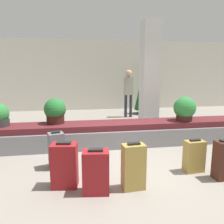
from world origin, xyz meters
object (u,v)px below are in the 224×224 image
at_px(pillar, 150,76).
at_px(suitcase_3, 194,156).
at_px(potted_plant_1, 55,111).
at_px(decorated_tree, 146,83).
at_px(suitcase_0, 223,160).
at_px(suitcase_4, 96,172).
at_px(potted_plant_2, 185,109).
at_px(suitcase_1, 56,150).
at_px(traveler_0, 128,89).
at_px(suitcase_2, 65,165).
at_px(suitcase_5, 133,167).

distance_m(pillar, suitcase_3, 3.31).
distance_m(potted_plant_1, decorated_tree, 5.00).
relative_size(suitcase_0, suitcase_4, 1.01).
height_order(potted_plant_1, potted_plant_2, potted_plant_2).
bearing_deg(suitcase_1, pillar, 27.19).
xyz_separation_m(suitcase_1, suitcase_3, (2.36, -0.55, -0.05)).
bearing_deg(traveler_0, suitcase_2, -118.72).
distance_m(suitcase_1, potted_plant_2, 3.19).
bearing_deg(potted_plant_2, decorated_tree, 85.76).
height_order(suitcase_4, traveler_0, traveler_0).
xyz_separation_m(suitcase_5, potted_plant_2, (1.80, 1.98, 0.49)).
bearing_deg(pillar, decorated_tree, 73.87).
bearing_deg(suitcase_4, suitcase_1, 130.32).
relative_size(suitcase_3, traveler_0, 0.32).
height_order(suitcase_2, suitcase_4, suitcase_2).
xyz_separation_m(suitcase_2, potted_plant_2, (2.80, 1.75, 0.49)).
bearing_deg(decorated_tree, suitcase_1, -123.55).
bearing_deg(pillar, potted_plant_1, -155.59).
distance_m(suitcase_1, suitcase_2, 0.73).
xyz_separation_m(suitcase_1, suitcase_5, (1.17, -0.93, 0.02)).
distance_m(pillar, suitcase_1, 3.79).
height_order(potted_plant_1, decorated_tree, decorated_tree).
bearing_deg(suitcase_4, potted_plant_2, 47.54).
distance_m(pillar, suitcase_5, 3.90).
xyz_separation_m(potted_plant_2, traveler_0, (-0.62, 3.28, 0.28)).
distance_m(suitcase_0, suitcase_2, 2.49).
relative_size(pillar, potted_plant_2, 5.41).
bearing_deg(decorated_tree, suitcase_0, -95.93).
bearing_deg(suitcase_2, suitcase_5, -4.47).
height_order(pillar, traveler_0, pillar).
bearing_deg(potted_plant_2, suitcase_0, -99.31).
bearing_deg(traveler_0, suitcase_0, -91.92).
distance_m(suitcase_4, potted_plant_2, 3.13).
height_order(suitcase_1, suitcase_2, suitcase_2).
xyz_separation_m(suitcase_0, suitcase_5, (-1.49, -0.06, 0.03)).
bearing_deg(suitcase_0, suitcase_5, -179.64).
xyz_separation_m(suitcase_2, suitcase_4, (0.45, -0.25, -0.02)).
distance_m(suitcase_4, decorated_tree, 6.52).
xyz_separation_m(suitcase_0, decorated_tree, (0.60, 5.80, 0.99)).
relative_size(pillar, suitcase_4, 4.92).
relative_size(suitcase_1, suitcase_4, 1.04).
relative_size(suitcase_1, suitcase_2, 0.97).
xyz_separation_m(suitcase_1, traveler_0, (2.36, 4.32, 0.78)).
bearing_deg(suitcase_5, potted_plant_1, 115.94).
relative_size(suitcase_4, traveler_0, 0.36).
xyz_separation_m(suitcase_3, potted_plant_2, (0.62, 1.59, 0.55)).
bearing_deg(suitcase_4, pillar, 67.85).
distance_m(pillar, potted_plant_1, 3.04).
xyz_separation_m(suitcase_3, decorated_tree, (0.91, 5.47, 1.03)).
xyz_separation_m(suitcase_0, traveler_0, (-0.30, 5.20, 0.79)).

